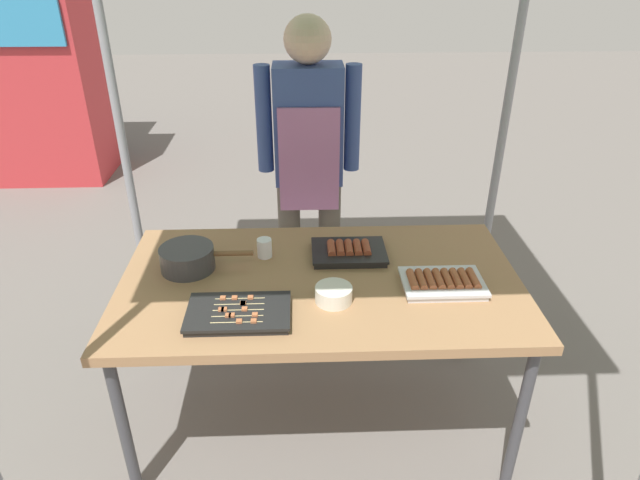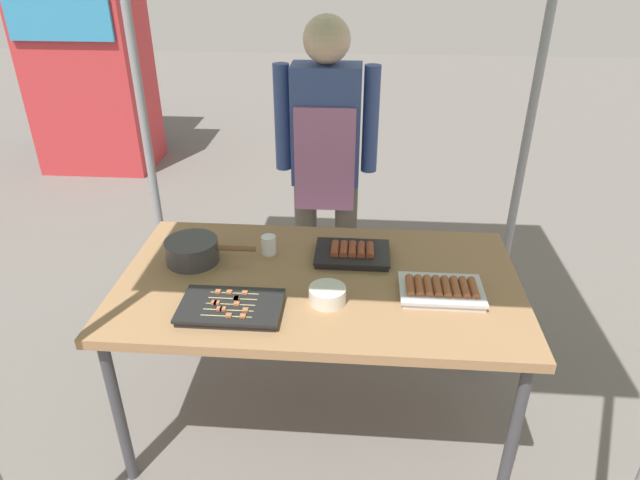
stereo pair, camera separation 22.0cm
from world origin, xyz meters
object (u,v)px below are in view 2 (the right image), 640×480
tray_pork_links (352,253)px  neighbor_stall_right (90,73)px  cooking_wok (193,250)px  vendor_woman (326,153)px  stall_table (319,290)px  condiment_bowl (327,295)px  tray_meat_skewers (231,308)px  tray_grilled_sausages (441,290)px  neighbor_stall_left (86,63)px  drink_cup_near_edge (269,245)px

tray_pork_links → neighbor_stall_right: bearing=130.1°
cooking_wok → vendor_woman: vendor_woman is taller
stall_table → condiment_bowl: 0.18m
stall_table → condiment_bowl: bearing=-74.4°
tray_meat_skewers → tray_pork_links: bearing=44.3°
stall_table → tray_grilled_sausages: size_ratio=5.05×
vendor_woman → neighbor_stall_left: size_ratio=0.97×
tray_grilled_sausages → tray_meat_skewers: size_ratio=0.85×
drink_cup_near_edge → neighbor_stall_left: size_ratio=0.05×
stall_table → tray_grilled_sausages: 0.49m
tray_grilled_sausages → cooking_wok: (-1.01, 0.18, 0.03)m
neighbor_stall_right → condiment_bowl: bearing=-53.9°
condiment_bowl → vendor_woman: vendor_woman is taller
cooking_wok → drink_cup_near_edge: size_ratio=4.62×
tray_grilled_sausages → tray_pork_links: tray_pork_links is taller
tray_meat_skewers → tray_grilled_sausages: bearing=12.0°
tray_grilled_sausages → cooking_wok: 1.03m
tray_meat_skewers → cooking_wok: cooking_wok is taller
tray_pork_links → neighbor_stall_right: neighbor_stall_right is taller
tray_grilled_sausages → drink_cup_near_edge: bearing=159.4°
condiment_bowl → drink_cup_near_edge: bearing=128.8°
tray_pork_links → vendor_woman: 0.70m
neighbor_stall_left → neighbor_stall_right: neighbor_stall_right is taller
neighbor_stall_right → vendor_woman: bearing=-44.5°
condiment_bowl → neighbor_stall_right: 3.99m
vendor_woman → neighbor_stall_right: bearing=-44.5°
tray_grilled_sausages → stall_table: bearing=170.6°
tray_pork_links → neighbor_stall_right: 3.78m
drink_cup_near_edge → vendor_woman: (0.20, 0.64, 0.19)m
stall_table → vendor_woman: vendor_woman is taller
tray_pork_links → neighbor_stall_right: size_ratio=0.18×
stall_table → neighbor_stall_right: size_ratio=0.93×
stall_table → neighbor_stall_right: bearing=126.9°
drink_cup_near_edge → neighbor_stall_left: bearing=124.8°
stall_table → neighbor_stall_left: neighbor_stall_left is taller
stall_table → tray_pork_links: 0.23m
cooking_wok → vendor_woman: bearing=55.0°
tray_pork_links → neighbor_stall_left: (-2.71, 3.39, 0.09)m
tray_meat_skewers → neighbor_stall_right: (-2.01, 3.31, 0.10)m
cooking_wok → neighbor_stall_left: neighbor_stall_left is taller
drink_cup_near_edge → neighbor_stall_right: bearing=125.8°
vendor_woman → neighbor_stall_left: (-2.55, 2.74, -0.12)m
stall_table → drink_cup_near_edge: bearing=141.1°
tray_pork_links → cooking_wok: size_ratio=0.83×
vendor_woman → cooking_wok: bearing=55.0°
condiment_bowl → tray_meat_skewers: bearing=-165.7°
tray_grilled_sausages → tray_meat_skewers: bearing=-168.0°
stall_table → tray_pork_links: size_ratio=5.07×
cooking_wok → neighbor_stall_right: (-1.77, 2.97, 0.06)m
neighbor_stall_right → stall_table: bearing=-53.1°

